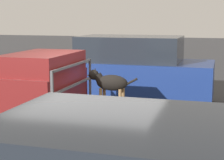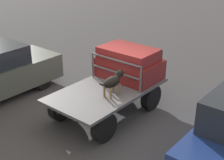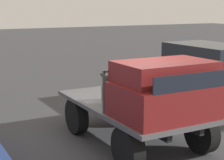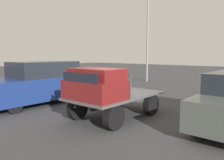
% 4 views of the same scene
% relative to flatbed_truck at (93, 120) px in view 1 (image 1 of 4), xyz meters
% --- Properties ---
extents(ground_plane, '(80.00, 80.00, 0.00)m').
position_rel_flatbed_truck_xyz_m(ground_plane, '(0.00, 0.00, -0.60)').
color(ground_plane, '#38383A').
extents(flatbed_truck, '(3.52, 1.96, 0.84)m').
position_rel_flatbed_truck_xyz_m(flatbed_truck, '(0.00, 0.00, 0.00)').
color(flatbed_truck, black).
rests_on(flatbed_truck, ground).
extents(truck_cab, '(1.27, 1.84, 0.97)m').
position_rel_flatbed_truck_xyz_m(truck_cab, '(1.05, 0.00, 0.70)').
color(truck_cab, maroon).
rests_on(truck_cab, flatbed_truck).
extents(truck_headboard, '(0.04, 1.84, 0.79)m').
position_rel_flatbed_truck_xyz_m(truck_headboard, '(0.37, 0.00, 0.77)').
color(truck_headboard, '#4C4C4F').
rests_on(truck_headboard, flatbed_truck).
extents(dog, '(0.99, 0.30, 0.68)m').
position_rel_flatbed_truck_xyz_m(dog, '(-0.19, -0.39, 0.66)').
color(dog, brown).
rests_on(dog, flatbed_truck).
extents(parked_pickup_far, '(5.16, 1.98, 1.94)m').
position_rel_flatbed_truck_xyz_m(parked_pickup_far, '(0.48, -4.10, 0.36)').
color(parked_pickup_far, black).
rests_on(parked_pickup_far, ground).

